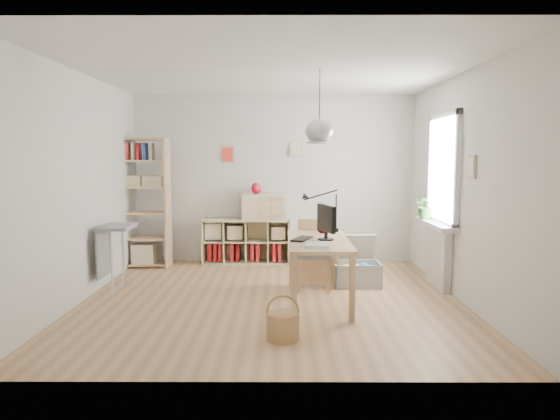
{
  "coord_description": "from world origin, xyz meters",
  "views": [
    {
      "loc": [
        0.12,
        -5.89,
        1.7
      ],
      "look_at": [
        0.1,
        0.3,
        1.05
      ],
      "focal_mm": 32.0,
      "sensor_mm": 36.0,
      "label": 1
    }
  ],
  "objects_px": {
    "desk": "(318,248)",
    "cube_shelf": "(245,245)",
    "monitor": "(326,220)",
    "tall_bookshelf": "(143,197)",
    "chair": "(314,250)",
    "storage_chest": "(357,269)",
    "drawer_chest": "(264,207)"
  },
  "relations": [
    {
      "from": "storage_chest",
      "to": "drawer_chest",
      "type": "relative_size",
      "value": 0.99
    },
    {
      "from": "desk",
      "to": "storage_chest",
      "type": "relative_size",
      "value": 2.17
    },
    {
      "from": "desk",
      "to": "tall_bookshelf",
      "type": "bearing_deg",
      "value": 142.99
    },
    {
      "from": "tall_bookshelf",
      "to": "chair",
      "type": "bearing_deg",
      "value": -26.97
    },
    {
      "from": "storage_chest",
      "to": "monitor",
      "type": "xyz_separation_m",
      "value": [
        -0.49,
        -0.86,
        0.77
      ]
    },
    {
      "from": "chair",
      "to": "desk",
      "type": "bearing_deg",
      "value": -83.57
    },
    {
      "from": "storage_chest",
      "to": "monitor",
      "type": "height_order",
      "value": "monitor"
    },
    {
      "from": "chair",
      "to": "monitor",
      "type": "xyz_separation_m",
      "value": [
        0.1,
        -0.66,
        0.47
      ]
    },
    {
      "from": "monitor",
      "to": "drawer_chest",
      "type": "height_order",
      "value": "monitor"
    },
    {
      "from": "drawer_chest",
      "to": "storage_chest",
      "type": "bearing_deg",
      "value": -49.92
    },
    {
      "from": "monitor",
      "to": "drawer_chest",
      "type": "bearing_deg",
      "value": 92.96
    },
    {
      "from": "chair",
      "to": "drawer_chest",
      "type": "relative_size",
      "value": 1.28
    },
    {
      "from": "desk",
      "to": "cube_shelf",
      "type": "height_order",
      "value": "desk"
    },
    {
      "from": "tall_bookshelf",
      "to": "monitor",
      "type": "height_order",
      "value": "tall_bookshelf"
    },
    {
      "from": "desk",
      "to": "monitor",
      "type": "distance_m",
      "value": 0.33
    },
    {
      "from": "monitor",
      "to": "desk",
      "type": "bearing_deg",
      "value": 148.71
    },
    {
      "from": "cube_shelf",
      "to": "drawer_chest",
      "type": "relative_size",
      "value": 2.01
    },
    {
      "from": "cube_shelf",
      "to": "drawer_chest",
      "type": "bearing_deg",
      "value": -7.69
    },
    {
      "from": "desk",
      "to": "cube_shelf",
      "type": "relative_size",
      "value": 1.07
    },
    {
      "from": "tall_bookshelf",
      "to": "storage_chest",
      "type": "relative_size",
      "value": 2.9
    },
    {
      "from": "desk",
      "to": "drawer_chest",
      "type": "xyz_separation_m",
      "value": [
        -0.72,
        2.19,
        0.26
      ]
    },
    {
      "from": "cube_shelf",
      "to": "tall_bookshelf",
      "type": "relative_size",
      "value": 0.7
    },
    {
      "from": "chair",
      "to": "storage_chest",
      "type": "bearing_deg",
      "value": 24.5
    },
    {
      "from": "monitor",
      "to": "tall_bookshelf",
      "type": "bearing_deg",
      "value": 126.58
    },
    {
      "from": "tall_bookshelf",
      "to": "chair",
      "type": "relative_size",
      "value": 2.24
    },
    {
      "from": "desk",
      "to": "chair",
      "type": "height_order",
      "value": "chair"
    },
    {
      "from": "desk",
      "to": "chair",
      "type": "distance_m",
      "value": 0.66
    },
    {
      "from": "chair",
      "to": "cube_shelf",
      "type": "bearing_deg",
      "value": 127.99
    },
    {
      "from": "cube_shelf",
      "to": "monitor",
      "type": "relative_size",
      "value": 3.04
    },
    {
      "from": "cube_shelf",
      "to": "tall_bookshelf",
      "type": "xyz_separation_m",
      "value": [
        -1.56,
        -0.28,
        0.79
      ]
    },
    {
      "from": "monitor",
      "to": "drawer_chest",
      "type": "xyz_separation_m",
      "value": [
        -0.8,
        2.21,
        -0.06
      ]
    },
    {
      "from": "desk",
      "to": "cube_shelf",
      "type": "distance_m",
      "value": 2.48
    }
  ]
}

